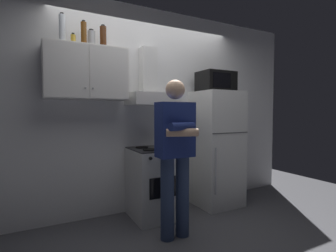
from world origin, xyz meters
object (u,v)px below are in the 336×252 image
object	(u,v)px
person_standing	(175,152)
cooking_pot	(169,144)
upper_cabinet	(86,73)
bottle_spice_jar	(73,40)
bottle_vodka_clear	(62,29)
range_hood	(151,90)
refrigerator	(216,148)
bottle_rum_dark	(103,37)
bottle_beer_brown	(84,34)
microwave	(216,82)
stove_oven	(155,182)
bottle_canister_steel	(91,39)

from	to	relation	value
person_standing	cooking_pot	xyz separation A→B (m)	(0.18, 0.49, 0.02)
upper_cabinet	bottle_spice_jar	world-z (taller)	bottle_spice_jar
bottle_vodka_clear	cooking_pot	bearing A→B (deg)	-12.90
upper_cabinet	range_hood	distance (m)	0.81
refrigerator	bottle_rum_dark	size ratio (longest dim) A/B	5.90
upper_cabinet	bottle_beer_brown	xyz separation A→B (m)	(-0.02, -0.02, 0.43)
bottle_beer_brown	bottle_rum_dark	bearing A→B (deg)	6.60
microwave	person_standing	xyz separation A→B (m)	(-1.00, -0.62, -0.84)
refrigerator	bottle_rum_dark	bearing A→B (deg)	175.11
upper_cabinet	bottle_rum_dark	size ratio (longest dim) A/B	3.32
person_standing	upper_cabinet	bearing A→B (deg)	135.74
bottle_spice_jar	bottle_vodka_clear	size ratio (longest dim) A/B	0.38
range_hood	cooking_pot	xyz separation A→B (m)	(0.13, -0.25, -0.67)
bottle_spice_jar	bottle_rum_dark	bearing A→B (deg)	2.02
stove_oven	range_hood	world-z (taller)	range_hood
range_hood	cooking_pot	size ratio (longest dim) A/B	2.38
bottle_canister_steel	microwave	bearing A→B (deg)	-4.61
refrigerator	bottle_rum_dark	distance (m)	2.08
person_standing	cooking_pot	bearing A→B (deg)	69.70
cooking_pot	bottle_vodka_clear	size ratio (longest dim) A/B	0.94
microwave	bottle_rum_dark	bearing A→B (deg)	175.78
refrigerator	microwave	distance (m)	0.94
person_standing	bottle_vodka_clear	xyz separation A→B (m)	(-0.99, 0.75, 1.31)
bottle_spice_jar	bottle_rum_dark	world-z (taller)	bottle_rum_dark
microwave	bottle_beer_brown	bearing A→B (deg)	177.13
upper_cabinet	cooking_pot	size ratio (longest dim) A/B	2.86
bottle_beer_brown	bottle_vodka_clear	distance (m)	0.22
stove_oven	bottle_beer_brown	size ratio (longest dim) A/B	3.14
range_hood	bottle_rum_dark	bearing A→B (deg)	179.35
microwave	bottle_rum_dark	world-z (taller)	bottle_rum_dark
microwave	person_standing	distance (m)	1.45
bottle_beer_brown	range_hood	bearing A→B (deg)	1.30
stove_oven	bottle_canister_steel	xyz separation A→B (m)	(-0.73, 0.15, 1.71)
range_hood	bottle_canister_steel	world-z (taller)	bottle_canister_steel
cooking_pot	bottle_rum_dark	size ratio (longest dim) A/B	1.16
microwave	bottle_canister_steel	world-z (taller)	bottle_canister_steel
bottle_vodka_clear	bottle_canister_steel	xyz separation A→B (m)	(0.31, 0.01, -0.06)
range_hood	bottle_rum_dark	size ratio (longest dim) A/B	2.77
stove_oven	range_hood	xyz separation A→B (m)	(0.00, 0.13, 1.16)
stove_oven	bottle_rum_dark	distance (m)	1.85
range_hood	refrigerator	distance (m)	1.25
bottle_spice_jar	bottle_beer_brown	size ratio (longest dim) A/B	0.46
upper_cabinet	bottle_beer_brown	bearing A→B (deg)	-140.06
bottle_beer_brown	bottle_rum_dark	xyz separation A→B (m)	(0.22, 0.03, -0.00)
range_hood	upper_cabinet	bearing A→B (deg)	-179.91
cooking_pot	bottle_vodka_clear	bearing A→B (deg)	167.10
cooking_pot	bottle_beer_brown	bearing A→B (deg)	166.57
upper_cabinet	cooking_pot	bearing A→B (deg)	-14.73
stove_oven	cooking_pot	bearing A→B (deg)	-42.49
person_standing	bottle_canister_steel	bearing A→B (deg)	131.77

